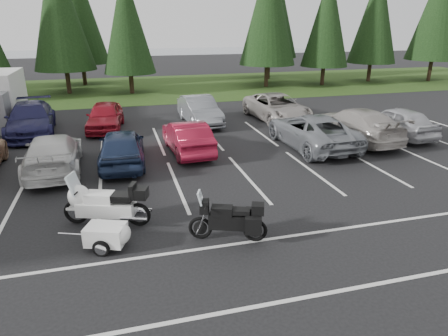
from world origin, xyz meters
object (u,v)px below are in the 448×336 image
at_px(car_near_7, 355,125).
at_px(car_near_5, 187,137).
at_px(car_near_3, 53,153).
at_px(car_near_4, 122,147).
at_px(car_far_3, 200,110).
at_px(car_far_2, 105,116).
at_px(car_near_8, 397,122).
at_px(cargo_trailer, 106,237).
at_px(car_far_1, 31,119).
at_px(car_near_6, 312,131).
at_px(car_far_4, 277,107).
at_px(adventure_motorcycle, 228,216).
at_px(touring_motorcycle, 106,200).

bearing_deg(car_near_7, car_near_5, -6.51).
distance_m(car_near_3, car_near_4, 2.63).
xyz_separation_m(car_near_4, car_far_3, (4.55, 6.11, 0.01)).
bearing_deg(car_near_7, car_near_3, -1.89).
bearing_deg(car_far_2, car_near_5, -49.50).
height_order(car_near_8, cargo_trailer, car_near_8).
xyz_separation_m(car_near_3, car_far_1, (-1.81, 6.20, 0.07)).
distance_m(car_near_8, car_far_1, 18.99).
xyz_separation_m(car_near_4, car_far_2, (-0.71, 6.13, -0.02)).
xyz_separation_m(car_far_1, cargo_trailer, (3.81, -12.73, -0.47)).
distance_m(car_near_3, car_near_7, 13.90).
bearing_deg(car_near_5, car_near_6, 170.28).
bearing_deg(car_far_4, car_far_3, 171.58).
bearing_deg(cargo_trailer, car_near_7, 52.53).
bearing_deg(car_far_1, adventure_motorcycle, -66.91).
xyz_separation_m(car_near_8, car_far_4, (-4.58, 4.96, -0.00)).
bearing_deg(cargo_trailer, car_near_8, 48.22).
height_order(car_near_3, car_near_7, car_near_7).
height_order(car_far_1, car_far_2, car_far_1).
height_order(car_near_4, car_far_4, car_far_4).
distance_m(car_near_6, car_far_1, 14.38).
bearing_deg(car_near_6, car_near_3, -0.11).
xyz_separation_m(car_far_1, adventure_motorcycle, (6.97, -13.16, -0.09)).
xyz_separation_m(car_far_1, car_far_3, (8.98, -0.06, -0.03)).
bearing_deg(car_far_2, car_near_8, -14.27).
xyz_separation_m(car_near_4, car_near_6, (8.68, 0.26, 0.02)).
bearing_deg(car_near_5, touring_motorcycle, 57.30).
xyz_separation_m(car_near_7, car_near_8, (2.53, 0.12, -0.04)).
xyz_separation_m(car_near_7, touring_motorcycle, (-11.86, -5.92, -0.02)).
bearing_deg(car_far_1, car_far_4, -6.49).
bearing_deg(touring_motorcycle, car_near_6, 50.24).
distance_m(car_far_1, car_far_3, 8.98).
bearing_deg(car_near_7, car_far_3, -43.84).
height_order(car_near_6, car_far_2, car_near_6).
bearing_deg(car_near_5, car_far_4, -145.70).
distance_m(car_far_1, adventure_motorcycle, 14.90).
bearing_deg(car_near_7, car_far_4, -72.96).
distance_m(car_near_7, car_far_4, 5.48).
height_order(car_near_7, car_far_1, car_far_1).
height_order(car_near_4, touring_motorcycle, touring_motorcycle).
relative_size(car_near_3, cargo_trailer, 3.51).
distance_m(car_near_7, car_far_1, 16.62).
relative_size(car_near_4, touring_motorcycle, 1.58).
relative_size(car_near_7, car_far_1, 1.00).
height_order(car_near_4, car_far_2, car_near_4).
relative_size(car_near_3, car_far_3, 1.07).
relative_size(car_near_4, car_near_5, 1.02).
height_order(car_near_8, touring_motorcycle, touring_motorcycle).
xyz_separation_m(car_near_4, car_far_1, (-4.44, 6.17, 0.04)).
relative_size(car_near_5, car_far_1, 0.79).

